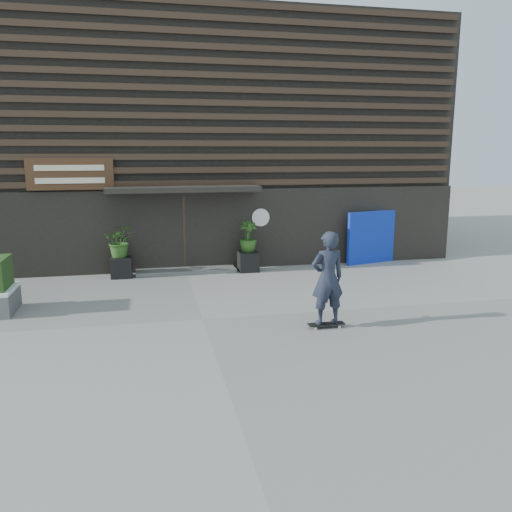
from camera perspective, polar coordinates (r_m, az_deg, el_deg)
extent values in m
plane|color=gray|center=(11.47, -5.94, -6.99)|extent=(80.00, 80.00, 0.00)
cube|color=#50504D|center=(15.88, -7.76, -1.61)|extent=(3.00, 0.80, 0.12)
cube|color=black|center=(15.61, -14.70, -1.20)|extent=(0.60, 0.60, 0.60)
imported|color=#2D591E|center=(15.46, -14.84, 1.62)|extent=(0.86, 0.75, 0.96)
cube|color=black|center=(15.88, -0.88, -0.61)|extent=(0.60, 0.60, 0.60)
imported|color=#2D591E|center=(15.73, -0.89, 2.17)|extent=(0.54, 0.54, 0.96)
cube|color=#0D25AF|center=(17.34, 12.64, 2.02)|extent=(1.81, 0.57, 1.72)
cube|color=black|center=(20.87, -9.25, 12.35)|extent=(18.00, 10.00, 8.00)
cube|color=black|center=(15.99, -7.97, 2.82)|extent=(18.00, 0.12, 2.50)
cube|color=#38281E|center=(15.78, -8.10, 8.00)|extent=(17.60, 0.08, 0.18)
cube|color=#38281E|center=(15.76, -8.14, 9.43)|extent=(17.60, 0.08, 0.18)
cube|color=#38281E|center=(15.75, -8.18, 10.85)|extent=(17.60, 0.08, 0.18)
cube|color=#38281E|center=(15.75, -8.22, 12.28)|extent=(17.60, 0.08, 0.18)
cube|color=#38281E|center=(15.77, -8.27, 13.70)|extent=(17.60, 0.08, 0.18)
cube|color=#38281E|center=(15.79, -8.31, 15.12)|extent=(17.60, 0.08, 0.18)
cube|color=#38281E|center=(15.82, -8.35, 16.54)|extent=(17.60, 0.08, 0.18)
cube|color=#38281E|center=(15.86, -8.39, 17.95)|extent=(17.60, 0.08, 0.18)
cube|color=#38281E|center=(15.91, -8.44, 19.36)|extent=(17.60, 0.08, 0.18)
cube|color=#38281E|center=(15.97, -8.48, 20.75)|extent=(17.60, 0.08, 0.18)
cube|color=#38281E|center=(16.04, -8.52, 22.13)|extent=(17.60, 0.08, 0.18)
cube|color=#38281E|center=(16.11, -8.57, 23.50)|extent=(17.60, 0.08, 0.18)
cube|color=#38281E|center=(16.20, -8.61, 24.86)|extent=(17.60, 0.08, 0.18)
cube|color=#38281E|center=(16.30, -8.66, 26.20)|extent=(17.60, 0.08, 0.18)
cube|color=black|center=(15.41, -7.98, 7.37)|extent=(4.50, 1.00, 0.15)
cube|color=black|center=(16.16, -8.00, 2.55)|extent=(2.40, 0.30, 2.30)
cube|color=#38281E|center=(15.98, -7.96, 2.46)|extent=(0.06, 0.10, 2.30)
cube|color=#472B19|center=(15.78, -19.91, 8.53)|extent=(2.40, 0.10, 0.90)
cube|color=beige|center=(15.71, -19.99, 9.18)|extent=(1.90, 0.02, 0.16)
cube|color=beige|center=(15.72, -19.90, 7.87)|extent=(1.90, 0.02, 0.16)
cylinder|color=white|center=(16.21, 0.53, 4.30)|extent=(0.56, 0.03, 0.56)
cube|color=black|center=(10.96, 7.79, -7.46)|extent=(0.78, 0.20, 0.02)
cylinder|color=beige|center=(10.81, 6.66, -8.03)|extent=(0.06, 0.03, 0.06)
cylinder|color=#ACACA7|center=(10.98, 6.32, -7.69)|extent=(0.06, 0.03, 0.06)
cylinder|color=#A2A39E|center=(10.98, 9.25, -7.79)|extent=(0.06, 0.03, 0.06)
cylinder|color=#A5A5A0|center=(11.15, 8.88, -7.46)|extent=(0.06, 0.03, 0.06)
imported|color=#1B2131|center=(10.68, 7.94, -2.44)|extent=(0.76, 0.54, 1.96)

